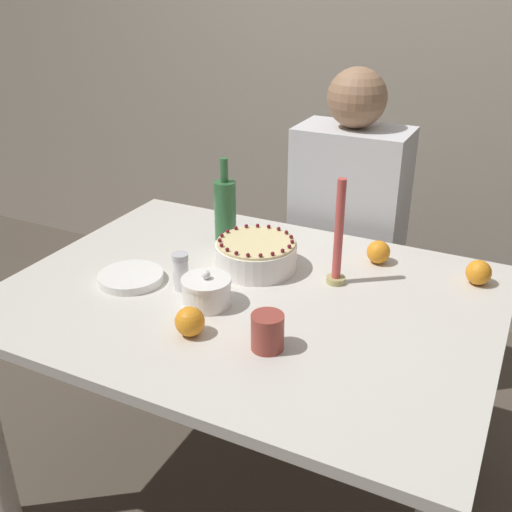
# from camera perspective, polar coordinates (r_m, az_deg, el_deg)

# --- Properties ---
(ground_plane) EXTENTS (12.00, 12.00, 0.00)m
(ground_plane) POSITION_cam_1_polar(r_m,az_deg,el_deg) (2.14, -0.62, -20.93)
(ground_plane) COLOR #4C4238
(wall_behind) EXTENTS (8.00, 0.05, 2.60)m
(wall_behind) POSITION_cam_1_polar(r_m,az_deg,el_deg) (2.80, 13.16, 19.89)
(wall_behind) COLOR #ADA393
(wall_behind) RESTS_ON ground_plane
(dining_table) EXTENTS (1.35, 1.02, 0.73)m
(dining_table) POSITION_cam_1_polar(r_m,az_deg,el_deg) (1.74, -0.72, -6.61)
(dining_table) COLOR beige
(dining_table) RESTS_ON ground_plane
(cake) EXTENTS (0.25, 0.25, 0.10)m
(cake) POSITION_cam_1_polar(r_m,az_deg,el_deg) (1.80, 0.00, 0.12)
(cake) COLOR white
(cake) RESTS_ON dining_table
(sugar_bowl) EXTENTS (0.14, 0.14, 0.10)m
(sugar_bowl) POSITION_cam_1_polar(r_m,az_deg,el_deg) (1.61, -4.73, -3.38)
(sugar_bowl) COLOR white
(sugar_bowl) RESTS_ON dining_table
(sugar_shaker) EXTENTS (0.05, 0.05, 0.11)m
(sugar_shaker) POSITION_cam_1_polar(r_m,az_deg,el_deg) (1.69, -7.17, -1.47)
(sugar_shaker) COLOR white
(sugar_shaker) RESTS_ON dining_table
(plate_stack) EXTENTS (0.19, 0.19, 0.02)m
(plate_stack) POSITION_cam_1_polar(r_m,az_deg,el_deg) (1.78, -11.84, -2.00)
(plate_stack) COLOR white
(plate_stack) RESTS_ON dining_table
(candle) EXTENTS (0.06, 0.06, 0.32)m
(candle) POSITION_cam_1_polar(r_m,az_deg,el_deg) (1.69, 7.83, 1.38)
(candle) COLOR tan
(candle) RESTS_ON dining_table
(bottle) EXTENTS (0.07, 0.07, 0.28)m
(bottle) POSITION_cam_1_polar(r_m,az_deg,el_deg) (1.98, -2.95, 4.49)
(bottle) COLOR #2D6638
(bottle) RESTS_ON dining_table
(cup) EXTENTS (0.08, 0.08, 0.09)m
(cup) POSITION_cam_1_polar(r_m,az_deg,el_deg) (1.43, 1.10, -7.23)
(cup) COLOR #993D33
(cup) RESTS_ON dining_table
(orange_fruit_0) EXTENTS (0.08, 0.08, 0.08)m
(orange_fruit_0) POSITION_cam_1_polar(r_m,az_deg,el_deg) (1.49, -6.32, -6.22)
(orange_fruit_0) COLOR orange
(orange_fruit_0) RESTS_ON dining_table
(orange_fruit_1) EXTENTS (0.07, 0.07, 0.07)m
(orange_fruit_1) POSITION_cam_1_polar(r_m,az_deg,el_deg) (1.83, 20.44, -1.48)
(orange_fruit_1) COLOR orange
(orange_fruit_1) RESTS_ON dining_table
(orange_fruit_2) EXTENTS (0.07, 0.07, 0.07)m
(orange_fruit_2) POSITION_cam_1_polar(r_m,az_deg,el_deg) (1.87, 11.58, 0.38)
(orange_fruit_2) COLOR orange
(orange_fruit_2) RESTS_ON dining_table
(person_man_blue_shirt) EXTENTS (0.40, 0.34, 1.26)m
(person_man_blue_shirt) POSITION_cam_1_polar(r_m,az_deg,el_deg) (2.33, 8.53, -0.08)
(person_man_blue_shirt) COLOR #595960
(person_man_blue_shirt) RESTS_ON ground_plane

